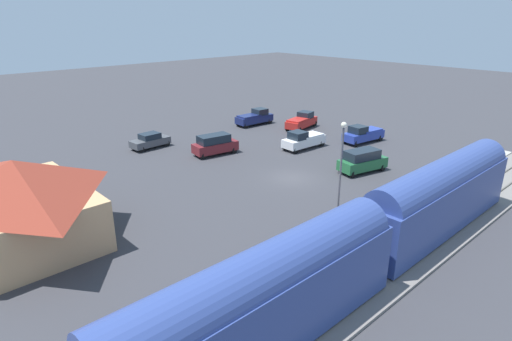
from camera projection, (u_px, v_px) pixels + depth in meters
ground_plane at (292, 178)px, 40.19m from camera, size 200.00×200.00×0.00m
railway_track at (436, 228)px, 30.51m from camera, size 4.80×70.00×0.30m
platform at (386, 210)px, 33.24m from camera, size 3.20×46.00×0.30m
passenger_train at (372, 234)px, 24.03m from camera, size 2.93×33.07×4.98m
station_building at (20, 201)px, 27.87m from camera, size 11.29×8.64×5.85m
pedestrian_on_platform at (417, 178)px, 36.69m from camera, size 0.36×0.36×1.71m
pedestrian_waiting_far at (423, 176)px, 37.16m from camera, size 0.36×0.36×1.71m
suv_maroon at (215, 144)px, 46.58m from camera, size 2.63×5.13×2.22m
pickup_red at (302, 121)px, 57.27m from camera, size 3.02×5.69×2.14m
pickup_navy at (255, 117)px, 59.27m from camera, size 2.23×5.49×2.14m
pickup_white at (303, 140)px, 48.70m from camera, size 2.20×5.48×2.14m
suv_green at (362, 161)px, 41.38m from camera, size 2.99×5.21×2.22m
pickup_blue at (363, 134)px, 51.03m from camera, size 2.64×5.61×2.14m
sedan_charcoal at (150, 141)px, 48.91m from camera, size 2.10×4.60×1.74m
light_pole_near_platform at (342, 155)px, 32.10m from camera, size 0.44×0.44×7.09m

